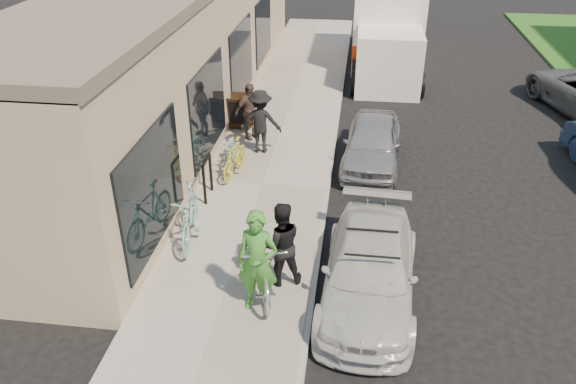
{
  "coord_description": "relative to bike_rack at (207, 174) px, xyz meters",
  "views": [
    {
      "loc": [
        0.13,
        -8.51,
        6.67
      ],
      "look_at": [
        -1.14,
        1.15,
        1.05
      ],
      "focal_mm": 35.0,
      "sensor_mm": 36.0,
      "label": 1
    }
  ],
  "objects": [
    {
      "name": "woman_rider",
      "position": [
        1.79,
        -3.52,
        0.36
      ],
      "size": [
        0.74,
        0.54,
        1.89
      ],
      "primitive_type": "imported",
      "rotation": [
        0.0,
        0.0,
        -0.13
      ],
      "color": "#3D882D",
      "rests_on": "sidewalk"
    },
    {
      "name": "bystander_b",
      "position": [
        0.33,
        3.34,
        0.2
      ],
      "size": [
        0.92,
        0.92,
        1.57
      ],
      "primitive_type": "imported",
      "rotation": [
        0.0,
        0.0,
        0.78
      ],
      "color": "brown",
      "rests_on": "sidewalk"
    },
    {
      "name": "sedan_white",
      "position": [
        3.64,
        -2.8,
        -0.16
      ],
      "size": [
        1.84,
        4.06,
        1.19
      ],
      "rotation": [
        0.0,
        0.0,
        -0.06
      ],
      "color": "silver",
      "rests_on": "ground"
    },
    {
      "name": "sidewalk",
      "position": [
        1.11,
        0.76,
        -0.66
      ],
      "size": [
        3.0,
        34.0,
        0.15
      ],
      "primitive_type": "cube",
      "color": "#9E988E",
      "rests_on": "ground"
    },
    {
      "name": "ground",
      "position": [
        3.11,
        -2.24,
        -0.73
      ],
      "size": [
        120.0,
        120.0,
        0.0
      ],
      "primitive_type": "plane",
      "color": "black",
      "rests_on": "ground"
    },
    {
      "name": "bystander_a",
      "position": [
        0.77,
        2.54,
        0.26
      ],
      "size": [
        1.13,
        0.69,
        1.69
      ],
      "primitive_type": "imported",
      "rotation": [
        0.0,
        0.0,
        3.2
      ],
      "color": "black",
      "rests_on": "sidewalk"
    },
    {
      "name": "sedan_silver",
      "position": [
        3.68,
        2.47,
        -0.14
      ],
      "size": [
        1.65,
        3.58,
        1.19
      ],
      "primitive_type": "imported",
      "rotation": [
        0.0,
        0.0,
        -0.07
      ],
      "color": "#9D9CA1",
      "rests_on": "ground"
    },
    {
      "name": "cruiser_bike_a",
      "position": [
        0.08,
        -1.69,
        -0.02
      ],
      "size": [
        0.79,
        1.94,
        1.13
      ],
      "primitive_type": "imported",
      "rotation": [
        0.0,
        0.0,
        0.14
      ],
      "color": "#80BEB5",
      "rests_on": "sidewalk"
    },
    {
      "name": "moving_truck",
      "position": [
        4.15,
        10.71,
        0.69
      ],
      "size": [
        2.54,
        6.58,
        3.22
      ],
      "rotation": [
        0.0,
        0.0,
        0.01
      ],
      "color": "white",
      "rests_on": "ground"
    },
    {
      "name": "cruiser_bike_b",
      "position": [
        0.17,
        1.66,
        -0.18
      ],
      "size": [
        0.73,
        1.6,
        0.81
      ],
      "primitive_type": "imported",
      "rotation": [
        0.0,
        0.0,
        0.13
      ],
      "color": "#80BEB5",
      "rests_on": "sidewalk"
    },
    {
      "name": "sandwich_board",
      "position": [
        -0.09,
        3.93,
        -0.08
      ],
      "size": [
        0.63,
        0.64,
        0.99
      ],
      "rotation": [
        0.0,
        0.0,
        -0.04
      ],
      "color": "#311F0D",
      "rests_on": "sidewalk"
    },
    {
      "name": "cruiser_bike_c",
      "position": [
        0.37,
        1.17,
        -0.14
      ],
      "size": [
        0.64,
        1.52,
        0.89
      ],
      "primitive_type": "imported",
      "rotation": [
        0.0,
        0.0,
        -0.15
      ],
      "color": "gold",
      "rests_on": "sidewalk"
    },
    {
      "name": "curb",
      "position": [
        2.66,
        0.76,
        -0.67
      ],
      "size": [
        0.12,
        34.0,
        0.13
      ],
      "primitive_type": "cube",
      "color": "gray",
      "rests_on": "ground"
    },
    {
      "name": "tandem_bike",
      "position": [
        1.73,
        -2.96,
        -0.02
      ],
      "size": [
        1.37,
        2.27,
        1.12
      ],
      "primitive_type": "imported",
      "rotation": [
        0.0,
        0.0,
        0.31
      ],
      "color": "silver",
      "rests_on": "sidewalk"
    },
    {
      "name": "man_standing",
      "position": [
        2.06,
        -2.77,
        0.22
      ],
      "size": [
        0.94,
        0.83,
        1.62
      ],
      "primitive_type": "imported",
      "rotation": [
        0.0,
        0.0,
        3.47
      ],
      "color": "black",
      "rests_on": "sidewalk"
    },
    {
      "name": "bike_rack",
      "position": [
        0.0,
        0.0,
        0.0
      ],
      "size": [
        0.08,
        0.69,
        0.97
      ],
      "rotation": [
        0.0,
        0.0,
        0.02
      ],
      "color": "black",
      "rests_on": "sidewalk"
    },
    {
      "name": "storefront",
      "position": [
        -2.13,
        5.75,
        1.39
      ],
      "size": [
        3.6,
        20.0,
        4.22
      ],
      "color": "tan",
      "rests_on": "ground"
    }
  ]
}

